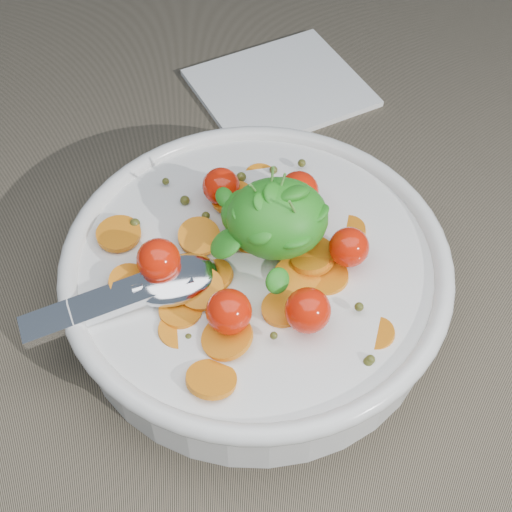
{
  "coord_description": "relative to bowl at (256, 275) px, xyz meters",
  "views": [
    {
      "loc": [
        -0.03,
        -0.29,
        0.44
      ],
      "look_at": [
        -0.01,
        0.02,
        0.06
      ],
      "focal_mm": 50.0,
      "sensor_mm": 36.0,
      "label": 1
    }
  ],
  "objects": [
    {
      "name": "ground",
      "position": [
        0.01,
        -0.02,
        -0.03
      ],
      "size": [
        6.0,
        6.0,
        0.0
      ],
      "primitive_type": "plane",
      "color": "#756A54",
      "rests_on": "ground"
    },
    {
      "name": "bowl",
      "position": [
        0.0,
        0.0,
        0.0
      ],
      "size": [
        0.3,
        0.28,
        0.12
      ],
      "color": "white",
      "rests_on": "ground"
    },
    {
      "name": "napkin",
      "position": [
        0.04,
        0.25,
        -0.03
      ],
      "size": [
        0.19,
        0.18,
        0.01
      ],
      "primitive_type": "cube",
      "rotation": [
        0.0,
        0.0,
        0.41
      ],
      "color": "white",
      "rests_on": "ground"
    }
  ]
}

